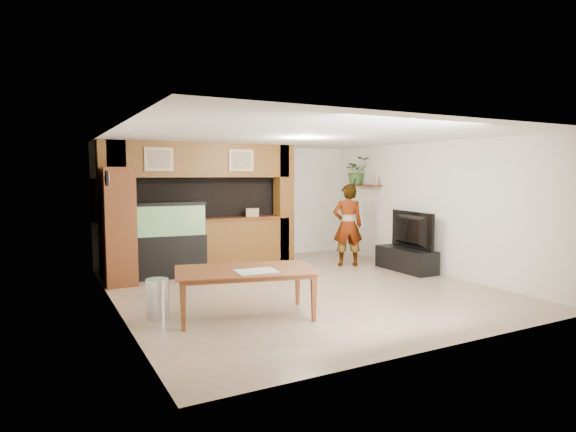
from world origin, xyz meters
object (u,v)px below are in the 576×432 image
aquarium (171,240)px  person (348,225)px  pantry_cabinet (118,226)px  dining_table (246,293)px  television (407,230)px

aquarium → person: size_ratio=0.82×
pantry_cabinet → aquarium: (0.96, 0.10, -0.34)m
pantry_cabinet → dining_table: bearing=-67.8°
television → dining_table: size_ratio=0.69×
pantry_cabinet → television: 5.57m
pantry_cabinet → dining_table: 3.29m
pantry_cabinet → television: pantry_cabinet is taller
aquarium → pantry_cabinet: bearing=-168.2°
pantry_cabinet → person: 4.64m
aquarium → television: (4.39, -1.64, 0.13)m
person → dining_table: (-3.39, -2.44, -0.54)m
pantry_cabinet → dining_table: size_ratio=1.10×
television → dining_table: television is taller
aquarium → television: size_ratio=1.11×
television → dining_table: bearing=115.0°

